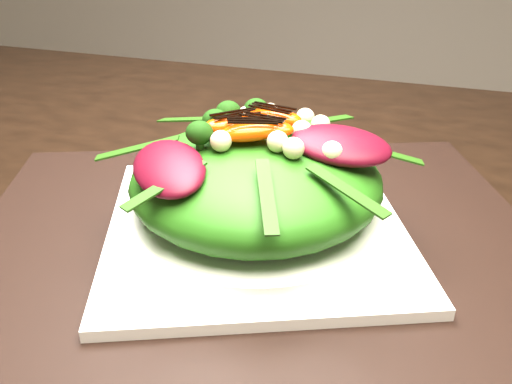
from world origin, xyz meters
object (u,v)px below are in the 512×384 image
(plate_base, at_px, (256,227))
(lettuce_mound, at_px, (256,180))
(salad_bowl, at_px, (256,214))
(orange_segment, at_px, (249,124))
(dining_table, at_px, (81,163))
(placemat, at_px, (256,234))

(plate_base, bearing_deg, lettuce_mound, -90.00)
(salad_bowl, bearing_deg, orange_segment, 125.49)
(lettuce_mound, relative_size, orange_segment, 3.85)
(dining_table, bearing_deg, salad_bowl, -23.06)
(dining_table, distance_m, lettuce_mound, 0.33)
(plate_base, height_order, salad_bowl, salad_bowl)
(salad_bowl, bearing_deg, lettuce_mound, -90.00)
(placemat, xyz_separation_m, orange_segment, (-0.01, 0.02, 0.11))
(dining_table, distance_m, orange_segment, 0.32)
(plate_base, relative_size, salad_bowl, 1.12)
(placemat, relative_size, lettuce_mound, 2.35)
(dining_table, height_order, placemat, dining_table)
(lettuce_mound, bearing_deg, salad_bowl, 90.00)
(dining_table, bearing_deg, lettuce_mound, -23.06)
(placemat, height_order, plate_base, plate_base)
(placemat, height_order, lettuce_mound, lettuce_mound)
(dining_table, relative_size, lettuce_mound, 6.83)
(dining_table, xyz_separation_m, plate_base, (0.29, -0.12, 0.03))
(salad_bowl, relative_size, orange_segment, 4.13)
(orange_segment, bearing_deg, placemat, -54.51)
(placemat, relative_size, plate_base, 1.95)
(dining_table, bearing_deg, plate_base, -23.06)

